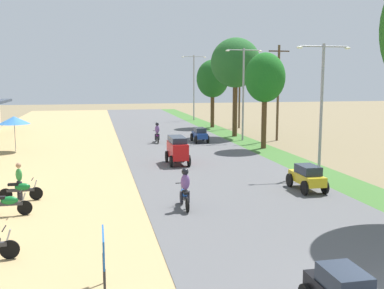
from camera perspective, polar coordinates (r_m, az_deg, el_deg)
The scene contains 18 objects.
parked_motorbike_second at distance 18.72m, azimuth -21.99°, elevation -6.82°, with size 1.80×0.54×0.94m.
parked_motorbike_third at distance 20.81m, azimuth -20.54°, elevation -5.27°, with size 1.80×0.54×0.94m.
street_signboard at distance 11.47m, azimuth -10.99°, elevation -12.92°, with size 0.06×1.30×1.50m.
vendor_umbrella at distance 34.82m, azimuth -21.34°, elevation 2.85°, with size 2.20×2.20×2.52m.
pedestrian_on_shoulder at distance 20.86m, azimuth -20.79°, elevation -4.09°, with size 0.41×0.43×1.62m.
median_tree_second at distance 34.28m, azimuth 9.10°, elevation 8.17°, with size 2.97×2.97×7.07m.
median_tree_third at distance 41.30m, azimuth 5.46°, elevation 10.08°, with size 4.40×4.40×8.77m.
median_tree_fourth at distance 48.97m, azimuth 2.59°, elevation 8.17°, with size 3.42×3.42×7.18m.
streetlamp_near at distance 26.05m, azimuth 15.90°, elevation 5.57°, with size 3.16×0.20×7.03m.
streetlamp_mid at distance 38.64m, azimuth 6.43°, elevation 7.07°, with size 3.16×0.20×7.67m.
streetlamp_far at distance 57.70m, azimuth 0.23°, elevation 7.68°, with size 3.16×0.20×8.07m.
utility_pole_near at distance 39.29m, azimuth 10.70°, elevation 6.56°, with size 1.80×0.20×8.00m.
utility_pole_far at distance 48.80m, azimuth 5.97°, elevation 7.77°, with size 1.80×0.20×9.39m.
car_sedan_yellow at distance 21.81m, azimuth 14.19°, elevation -3.88°, with size 1.10×2.26×1.19m.
car_van_red at distance 27.63m, azimuth -1.84°, elevation -0.52°, with size 1.19×2.41×1.67m.
car_sedan_blue at distance 37.30m, azimuth 0.96°, elevation 1.31°, with size 1.10×2.26×1.19m.
motorbike_ahead_second at distance 18.19m, azimuth -0.93°, elevation -5.66°, with size 0.54×1.80×1.66m.
motorbike_ahead_third at distance 37.03m, azimuth -4.39°, elevation 1.42°, with size 0.54×1.80×1.66m.
Camera 1 is at (-6.31, -7.64, 5.21)m, focal length 42.69 mm.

